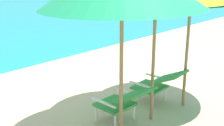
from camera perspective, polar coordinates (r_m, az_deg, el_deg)
name	(u,v)px	position (r m, az deg, el deg)	size (l,w,h in m)	color
ground_plane	(13,61)	(8.32, -18.03, 0.33)	(40.00, 40.00, 0.00)	#CCB78E
lounge_chair_left	(123,100)	(4.70, 2.13, -6.95)	(0.55, 0.88, 0.68)	#338E3D
lounge_chair_right	(158,83)	(5.43, 8.59, -3.66)	(0.60, 0.91, 0.68)	#338E3D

